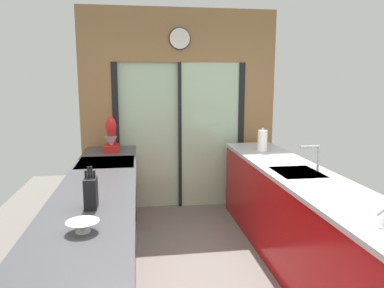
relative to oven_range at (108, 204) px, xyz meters
name	(u,v)px	position (x,y,z in m)	size (l,w,h in m)	color
ground_plane	(202,269)	(0.91, -0.65, -0.47)	(5.04, 7.60, 0.02)	slate
back_wall_unit	(180,98)	(0.91, 1.15, 1.07)	(2.64, 0.12, 2.70)	olive
left_counter_run	(97,251)	(0.00, -1.12, 0.01)	(0.62, 3.80, 0.92)	#AD0C0F
right_counter_run	(309,229)	(1.82, -0.95, 0.01)	(0.62, 3.80, 0.92)	#AD0C0F
sink_faucet	(315,154)	(1.96, -0.70, 0.63)	(0.19, 0.02, 0.25)	#B7BABC
oven_range	(108,204)	(0.00, 0.00, 0.00)	(0.60, 0.60, 0.92)	#B7BABC
mixing_bowl	(83,226)	(0.02, -1.83, 0.50)	(0.19, 0.19, 0.06)	silver
knife_block	(91,192)	(0.02, -1.43, 0.57)	(0.08, 0.14, 0.29)	black
stand_mixer	(111,138)	(0.02, 0.58, 0.63)	(0.17, 0.27, 0.42)	red
paper_towel_roll	(262,141)	(1.80, 0.29, 0.59)	(0.13, 0.13, 0.29)	#B7BABC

